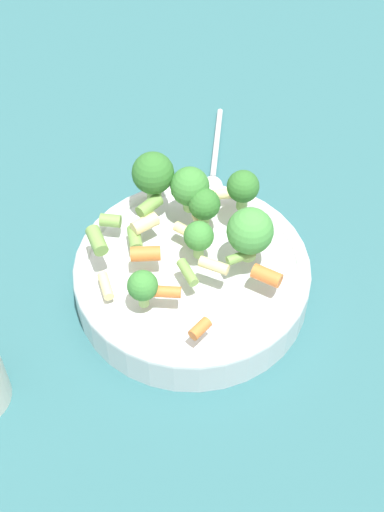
# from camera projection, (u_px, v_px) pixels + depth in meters

# --- Properties ---
(ground_plane) EXTENTS (3.00, 3.00, 0.00)m
(ground_plane) POSITION_uv_depth(u_px,v_px,m) (192.00, 292.00, 0.73)
(ground_plane) COLOR #2D6066
(bowl) EXTENTS (0.24, 0.24, 0.05)m
(bowl) POSITION_uv_depth(u_px,v_px,m) (192.00, 276.00, 0.71)
(bowl) COLOR silver
(bowl) RESTS_ON ground_plane
(pasta_salad) EXTENTS (0.19, 0.19, 0.07)m
(pasta_salad) POSITION_uv_depth(u_px,v_px,m) (197.00, 213.00, 0.69)
(pasta_salad) COLOR #8CB766
(pasta_salad) RESTS_ON bowl
(spoon) EXTENTS (0.14, 0.11, 0.01)m
(spoon) POSITION_uv_depth(u_px,v_px,m) (214.00, 169.00, 0.85)
(spoon) COLOR silver
(spoon) RESTS_ON ground_plane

